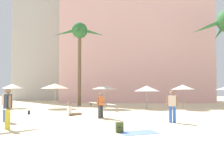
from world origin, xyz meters
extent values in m
plane|color=beige|center=(0.00, 0.00, 0.00)|extent=(120.00, 120.00, 0.00)
cube|color=beige|center=(2.50, 27.89, 9.44)|extent=(22.15, 9.74, 18.87)
cube|color=#BCB7AD|center=(-9.72, 35.87, 14.14)|extent=(19.56, 11.25, 28.28)
cone|color=#387A3D|center=(12.81, 20.16, 9.18)|extent=(0.66, 3.59, 1.85)
cone|color=#387A3D|center=(10.43, 18.13, 9.18)|extent=(3.63, 1.09, 1.84)
cylinder|color=brown|center=(-4.38, 16.90, 4.30)|extent=(0.38, 0.38, 8.60)
sphere|color=#2D6B33|center=(-4.38, 16.90, 8.60)|extent=(1.76, 1.76, 1.76)
cone|color=#2D6B33|center=(-2.75, 16.81, 8.26)|extent=(2.51, 0.52, 1.05)
cone|color=#2D6B33|center=(-4.59, 18.50, 8.21)|extent=(0.71, 2.50, 1.14)
cone|color=#2D6B33|center=(-5.98, 16.58, 8.24)|extent=(2.51, 0.86, 1.07)
cone|color=#2D6B33|center=(-4.43, 15.29, 8.17)|extent=(0.46, 2.47, 1.22)
cylinder|color=gray|center=(6.01, 13.03, 1.14)|extent=(0.06, 0.06, 2.27)
cone|color=white|center=(6.01, 13.03, 2.05)|extent=(2.10, 2.10, 0.45)
cylinder|color=gray|center=(-6.11, 13.62, 1.21)|extent=(0.06, 0.06, 2.41)
cone|color=beige|center=(-6.11, 13.62, 2.17)|extent=(2.74, 2.74, 0.49)
cylinder|color=gray|center=(-10.59, 14.07, 1.20)|extent=(0.06, 0.06, 2.41)
cone|color=beige|center=(-10.59, 14.07, 2.18)|extent=(2.00, 2.00, 0.46)
cylinder|color=gray|center=(-1.23, 13.24, 1.12)|extent=(0.06, 0.06, 2.24)
cone|color=beige|center=(-1.23, 13.24, 2.05)|extent=(2.52, 2.52, 0.38)
cylinder|color=gray|center=(2.75, 13.47, 1.10)|extent=(0.06, 0.06, 2.19)
cone|color=white|center=(2.75, 13.47, 1.93)|extent=(2.42, 2.42, 0.53)
cube|color=#6684E0|center=(1.01, 2.09, 0.01)|extent=(1.74, 1.36, 0.01)
cube|color=#3F4D24|center=(0.24, 2.11, 0.21)|extent=(0.34, 0.25, 0.42)
cube|color=#333E1D|center=(0.27, 2.00, 0.13)|extent=(0.22, 0.11, 0.18)
cylinder|color=#3D3D42|center=(-0.88, 6.54, 0.40)|extent=(0.23, 0.23, 0.81)
cylinder|color=#3D3D42|center=(-1.03, 6.41, 0.40)|extent=(0.23, 0.23, 0.81)
cube|color=orange|center=(-0.95, 6.48, 1.07)|extent=(0.44, 0.43, 0.52)
sphere|color=#936B51|center=(-0.95, 6.48, 1.47)|extent=(0.34, 0.34, 0.24)
cylinder|color=#936B51|center=(-0.77, 6.64, 1.03)|extent=(0.14, 0.14, 0.50)
cylinder|color=#936B51|center=(-1.14, 6.31, 1.03)|extent=(0.14, 0.14, 0.50)
ellipsoid|color=white|center=(-0.95, 6.78, 0.90)|extent=(2.25, 2.64, 0.10)
ellipsoid|color=gold|center=(-0.95, 6.78, 0.90)|extent=(2.27, 2.67, 0.06)
cube|color=black|center=(-1.74, 7.75, 0.79)|extent=(0.08, 0.09, 0.18)
cylinder|color=#936B51|center=(-2.96, 8.22, 0.08)|extent=(0.81, 0.57, 0.16)
cylinder|color=#936B51|center=(-2.86, 8.05, 0.08)|extent=(0.81, 0.57, 0.16)
cube|color=white|center=(-3.28, 7.92, 0.38)|extent=(0.39, 0.46, 0.53)
sphere|color=#936B51|center=(-3.28, 7.92, 0.79)|extent=(0.33, 0.33, 0.24)
cylinder|color=gold|center=(-4.64, 2.55, 0.47)|extent=(0.23, 0.23, 0.94)
cylinder|color=gold|center=(-4.79, 2.69, 0.47)|extent=(0.23, 0.23, 0.94)
cube|color=#333842|center=(-4.71, 2.62, 1.25)|extent=(0.44, 0.43, 0.61)
sphere|color=#936B51|center=(-4.71, 2.62, 1.69)|extent=(0.34, 0.34, 0.24)
cylinder|color=#936B51|center=(-4.53, 2.45, 1.21)|extent=(0.14, 0.14, 0.58)
cylinder|color=#936B51|center=(-4.90, 2.79, 1.21)|extent=(0.14, 0.14, 0.58)
ellipsoid|color=beige|center=(-4.71, 2.32, 0.90)|extent=(2.22, 1.96, 0.26)
ellipsoid|color=#277CCA|center=(-4.71, 2.32, 0.90)|extent=(2.24, 1.99, 0.24)
cube|color=black|center=(-3.92, 3.00, 0.70)|extent=(0.10, 0.09, 0.19)
cylinder|color=blue|center=(2.96, 4.91, 0.44)|extent=(0.20, 0.20, 0.88)
cylinder|color=blue|center=(3.15, 4.85, 0.44)|extent=(0.20, 0.20, 0.88)
cube|color=beige|center=(3.05, 4.88, 1.17)|extent=(0.45, 0.34, 0.57)
sphere|color=#936B51|center=(3.05, 4.88, 1.60)|extent=(0.30, 0.30, 0.24)
cylinder|color=#936B51|center=(2.82, 4.96, 1.13)|extent=(0.13, 0.13, 0.55)
cylinder|color=#936B51|center=(3.29, 4.80, 1.13)|extent=(0.13, 0.13, 0.55)
cylinder|color=blue|center=(-5.90, 4.78, 0.47)|extent=(0.18, 0.18, 0.94)
cylinder|color=blue|center=(-6.10, 4.81, 0.47)|extent=(0.18, 0.18, 0.94)
cube|color=beige|center=(-6.00, 4.80, 1.24)|extent=(0.43, 0.28, 0.60)
sphere|color=#936B51|center=(-6.00, 4.80, 1.68)|extent=(0.27, 0.27, 0.24)
cylinder|color=#936B51|center=(-5.75, 4.76, 1.21)|extent=(0.11, 0.11, 0.57)
cylinder|color=#936B51|center=(-6.24, 4.84, 1.21)|extent=(0.11, 0.11, 0.57)
camera|label=1|loc=(0.30, -6.44, 1.69)|focal=33.47mm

